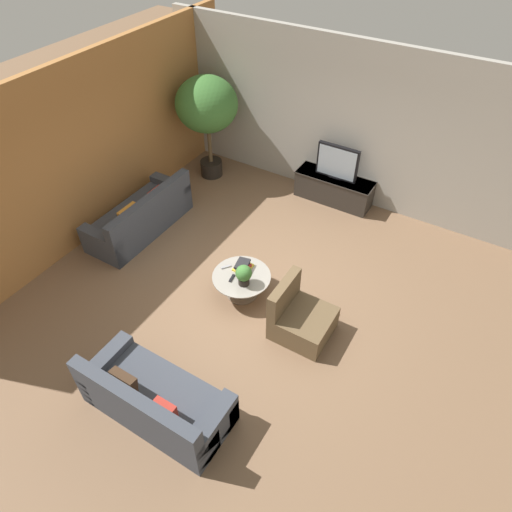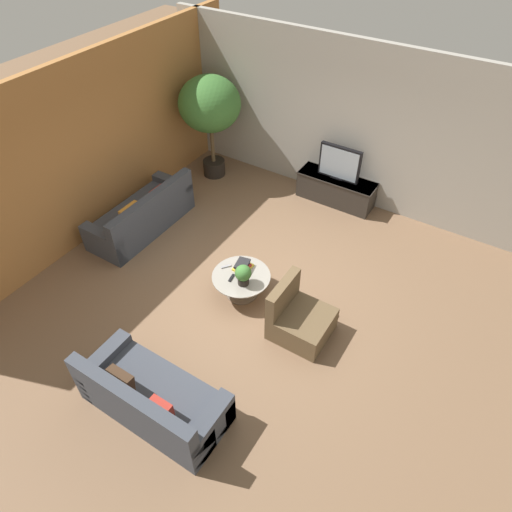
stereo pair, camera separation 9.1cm
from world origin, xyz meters
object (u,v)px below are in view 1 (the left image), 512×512
object	(u,v)px
television	(337,162)
couch_near_entry	(155,400)
potted_palm_tall	(207,107)
potted_plant_tabletop	(244,275)
armchair_wicker	(300,318)
media_console	(334,188)
couch_by_wall	(141,217)
coffee_table	(242,281)

from	to	relation	value
television	couch_near_entry	size ratio (longest dim) A/B	0.43
potted_palm_tall	potted_plant_tabletop	distance (m)	3.81
potted_palm_tall	couch_near_entry	bearing A→B (deg)	-62.00
armchair_wicker	media_console	bearing A→B (deg)	15.73
television	armchair_wicker	xyz separation A→B (m)	(0.91, -3.24, -0.60)
television	couch_by_wall	xyz separation A→B (m)	(-2.62, -2.64, -0.58)
couch_near_entry	media_console	bearing A→B (deg)	-90.25
media_console	armchair_wicker	bearing A→B (deg)	-74.27
armchair_wicker	couch_by_wall	bearing A→B (deg)	80.40
couch_by_wall	media_console	bearing A→B (deg)	135.32
couch_near_entry	potted_plant_tabletop	size ratio (longest dim) A/B	5.36
television	potted_palm_tall	world-z (taller)	potted_palm_tall
television	armchair_wicker	world-z (taller)	television
coffee_table	couch_near_entry	xyz separation A→B (m)	(0.18, -2.27, 0.01)
coffee_table	armchair_wicker	distance (m)	1.13
media_console	potted_plant_tabletop	size ratio (longest dim) A/B	4.42
potted_palm_tall	television	bearing A→B (deg)	10.17
potted_plant_tabletop	potted_palm_tall	bearing A→B (deg)	133.05
television	coffee_table	distance (m)	3.12
media_console	coffee_table	bearing A→B (deg)	-93.73
couch_near_entry	television	bearing A→B (deg)	-90.25
coffee_table	couch_near_entry	size ratio (longest dim) A/B	0.49
potted_palm_tall	coffee_table	bearing A→B (deg)	-47.07
coffee_table	potted_palm_tall	bearing A→B (deg)	132.93
media_console	coffee_table	size ratio (longest dim) A/B	1.68
coffee_table	television	bearing A→B (deg)	86.27
couch_by_wall	potted_palm_tall	xyz separation A→B (m)	(0.01, 2.18, 1.23)
couch_by_wall	couch_near_entry	world-z (taller)	same
armchair_wicker	couch_near_entry	bearing A→B (deg)	155.74
television	coffee_table	world-z (taller)	television
media_console	television	size ratio (longest dim) A/B	1.90
television	armchair_wicker	size ratio (longest dim) A/B	0.94
media_console	couch_by_wall	distance (m)	3.72
couch_near_entry	potted_palm_tall	world-z (taller)	potted_palm_tall
coffee_table	potted_plant_tabletop	xyz separation A→B (m)	(0.12, -0.11, 0.31)
media_console	potted_palm_tall	xyz separation A→B (m)	(-2.60, -0.47, 1.23)
armchair_wicker	potted_palm_tall	world-z (taller)	potted_palm_tall
coffee_table	couch_by_wall	xyz separation A→B (m)	(-2.42, 0.41, 0.01)
media_console	potted_plant_tabletop	world-z (taller)	potted_plant_tabletop
coffee_table	potted_palm_tall	xyz separation A→B (m)	(-2.40, 2.58, 1.24)
potted_palm_tall	potted_plant_tabletop	size ratio (longest dim) A/B	6.08
television	potted_plant_tabletop	size ratio (longest dim) A/B	2.33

